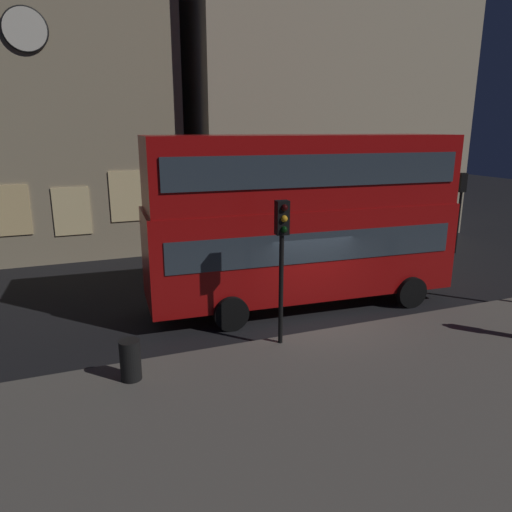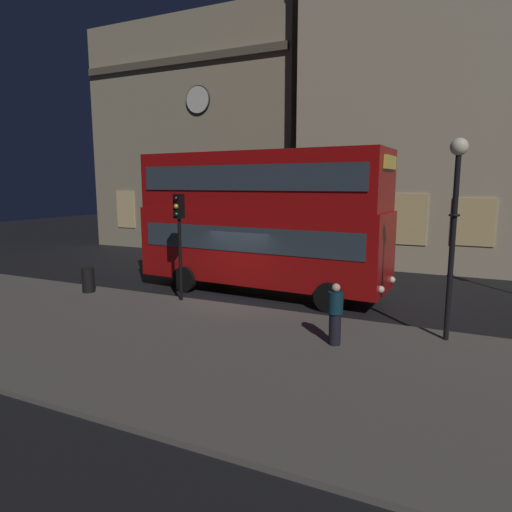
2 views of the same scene
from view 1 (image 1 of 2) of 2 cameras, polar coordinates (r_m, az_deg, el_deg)
ground_plane at (r=14.67m, az=6.60°, el=-7.54°), size 80.00×80.00×0.00m
sidewalk_slab at (r=11.03m, az=18.93°, el=-16.08°), size 44.00×7.81×0.12m
building_with_clock at (r=25.36m, az=-27.71°, el=16.85°), size 14.36×8.16×14.25m
building_plain_facade at (r=28.26m, az=6.28°, el=22.76°), size 14.18×10.17×18.87m
double_decker_bus at (r=15.07m, az=5.49°, el=5.10°), size 9.98×3.33×5.41m
traffic_light_near_kerb at (r=11.94m, az=3.11°, el=1.61°), size 0.33×0.37×3.77m
traffic_light_far_side at (r=23.53m, az=23.21°, el=6.61°), size 0.35×0.38×3.67m
litter_bin at (r=11.29m, az=-14.75°, el=-11.91°), size 0.47×0.47×0.94m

